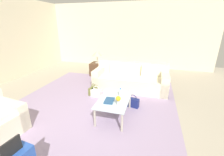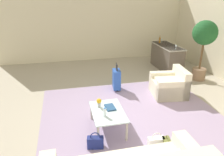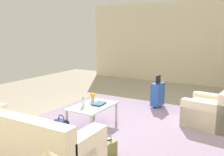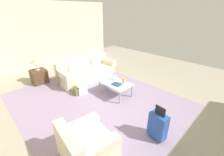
{
  "view_description": "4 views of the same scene",
  "coord_description": "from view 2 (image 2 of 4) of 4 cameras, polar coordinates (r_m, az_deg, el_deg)",
  "views": [
    {
      "loc": [
        -2.58,
        -1.3,
        2.1
      ],
      "look_at": [
        0.96,
        -0.29,
        0.77
      ],
      "focal_mm": 24.0,
      "sensor_mm": 36.0,
      "label": 1
    },
    {
      "loc": [
        4.45,
        -1.33,
        2.88
      ],
      "look_at": [
        0.02,
        -0.32,
        1.07
      ],
      "focal_mm": 35.0,
      "sensor_mm": 36.0,
      "label": 2
    },
    {
      "loc": [
        4.53,
        2.36,
        1.96
      ],
      "look_at": [
        0.23,
        -0.13,
        1.05
      ],
      "focal_mm": 40.0,
      "sensor_mm": 36.0,
      "label": 3
    },
    {
      "loc": [
        -2.73,
        2.73,
        2.69
      ],
      "look_at": [
        0.52,
        -0.44,
        0.61
      ],
      "focal_mm": 24.0,
      "sensor_mm": 36.0,
      "label": 4
    }
  ],
  "objects": [
    {
      "name": "handbag_olive",
      "position": [
        4.5,
        14.14,
        -16.8
      ],
      "size": [
        0.34,
        0.21,
        0.36
      ],
      "color": "olive",
      "rests_on": "ground"
    },
    {
      "name": "handbag_white",
      "position": [
        4.53,
        11.44,
        -16.21
      ],
      "size": [
        0.16,
        0.33,
        0.36
      ],
      "color": "white",
      "rests_on": "ground"
    },
    {
      "name": "potted_ficus",
      "position": [
        7.86,
        22.92,
        9.38
      ],
      "size": [
        0.8,
        0.8,
        2.03
      ],
      "color": "#84664C",
      "rests_on": "ground"
    },
    {
      "name": "handbag_navy",
      "position": [
        4.47,
        -4.36,
        -16.36
      ],
      "size": [
        0.2,
        0.34,
        0.36
      ],
      "color": "navy",
      "rests_on": "ground"
    },
    {
      "name": "coffee_table_book",
      "position": [
        4.9,
        -0.51,
        -7.65
      ],
      "size": [
        0.32,
        0.22,
        0.03
      ],
      "primitive_type": "cube",
      "rotation": [
        0.0,
        0.0,
        0.07
      ],
      "color": "navy",
      "rests_on": "coffee_table"
    },
    {
      "name": "bar_console",
      "position": [
        8.85,
        14.09,
        5.37
      ],
      "size": [
        1.68,
        0.67,
        0.94
      ],
      "color": "brown",
      "rests_on": "ground"
    },
    {
      "name": "area_rug",
      "position": [
        5.05,
        7.4,
        -13.22
      ],
      "size": [
        5.2,
        4.4,
        0.01
      ],
      "primitive_type": "cube",
      "color": "#9984A3",
      "rests_on": "ground"
    },
    {
      "name": "coffee_table",
      "position": [
        4.82,
        -1.13,
        -9.19
      ],
      "size": [
        1.06,
        0.69,
        0.46
      ],
      "color": "silver",
      "rests_on": "ground"
    },
    {
      "name": "armchair",
      "position": [
        6.66,
        15.06,
        -1.97
      ],
      "size": [
        1.04,
        1.02,
        0.81
      ],
      "color": "beige",
      "rests_on": "ground"
    },
    {
      "name": "suitcase_blue",
      "position": [
        6.74,
        1.2,
        -0.27
      ],
      "size": [
        0.42,
        0.26,
        0.85
      ],
      "color": "#2851AD",
      "rests_on": "ground"
    },
    {
      "name": "wine_glass_left_of_centre",
      "position": [
        8.23,
        16.39,
        8.0
      ],
      "size": [
        0.08,
        0.08,
        0.15
      ],
      "color": "silver",
      "rests_on": "bar_console"
    },
    {
      "name": "wall_left",
      "position": [
        9.7,
        -5.05,
        13.77
      ],
      "size": [
        0.12,
        8.0,
        3.1
      ],
      "primitive_type": "cube",
      "color": "beige",
      "rests_on": "ground"
    },
    {
      "name": "flower_vase",
      "position": [
        4.9,
        -3.41,
        -6.27
      ],
      "size": [
        0.11,
        0.11,
        0.21
      ],
      "color": "#B2B7BC",
      "rests_on": "coffee_table"
    },
    {
      "name": "wine_glass_leftmost",
      "position": [
        9.21,
        12.82,
        9.74
      ],
      "size": [
        0.08,
        0.08,
        0.15
      ],
      "color": "silver",
      "rests_on": "bar_console"
    },
    {
      "name": "ground_plane",
      "position": [
        5.47,
        3.23,
        -10.09
      ],
      "size": [
        12.0,
        12.0,
        0.0
      ],
      "primitive_type": "plane",
      "color": "#A89E89"
    },
    {
      "name": "wine_bottle_amber",
      "position": [
        9.07,
        12.36,
        9.65
      ],
      "size": [
        0.07,
        0.07,
        0.3
      ],
      "color": "brown",
      "rests_on": "bar_console"
    },
    {
      "name": "water_bottle",
      "position": [
        4.56,
        -1.87,
        -8.95
      ],
      "size": [
        0.06,
        0.06,
        0.2
      ],
      "color": "silver",
      "rests_on": "coffee_table"
    }
  ]
}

